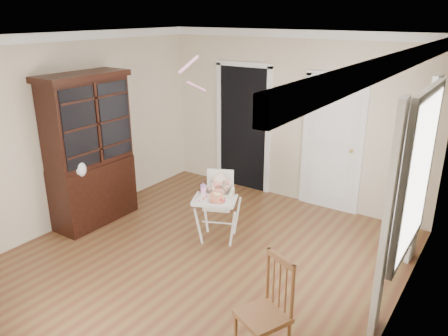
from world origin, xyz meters
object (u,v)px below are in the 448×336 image
Objects in this scene: sippy_cup at (203,190)px; china_cabinet at (90,151)px; cake at (217,198)px; dining_chair at (266,312)px; high_chair at (218,199)px.

china_cabinet is (-1.70, -0.40, 0.34)m from sippy_cup.
china_cabinet is (-1.97, -0.33, 0.36)m from cake.
cake is 1.96m from dining_chair.
high_chair is 5.43× the size of sippy_cup.
high_chair is 0.29m from cake.
dining_chair reaches higher than high_chair.
high_chair is 0.25m from sippy_cup.
high_chair is 1.00× the size of dining_chair.
cake is 0.11× the size of china_cabinet.
high_chair is at bearing 159.28° from dining_chair.
high_chair is 0.45× the size of china_cabinet.
dining_chair is (1.57, -1.53, -0.15)m from high_chair.
high_chair is at bearing 120.88° from cake.
sippy_cup is 0.08× the size of china_cabinet.
sippy_cup is (-0.13, -0.15, 0.15)m from high_chair.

